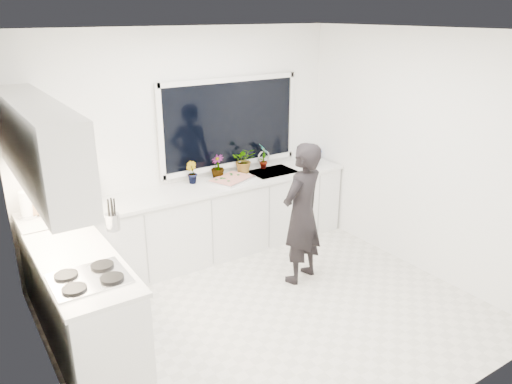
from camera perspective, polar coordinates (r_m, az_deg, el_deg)
floor at (r=5.16m, az=1.52°, el=-13.73°), size 4.00×3.50×0.02m
wall_back at (r=6.01m, az=-8.05°, el=5.32°), size 4.00×0.02×2.70m
wall_left at (r=3.84m, az=-23.81°, el=-4.87°), size 0.02×3.50×2.70m
wall_right at (r=5.88m, az=17.97°, el=4.22°), size 0.02×3.50×2.70m
ceiling at (r=4.29m, az=1.86°, el=18.08°), size 4.00×3.50×0.02m
window at (r=6.20m, az=-2.96°, el=7.86°), size 1.80×0.02×1.00m
base_cabinets_back at (r=6.04m, az=-6.35°, el=-3.67°), size 3.92×0.58×0.88m
base_cabinets_left at (r=4.62m, az=-18.83°, el=-12.72°), size 0.58×1.60×0.88m
countertop_back at (r=5.86m, az=-6.47°, el=0.42°), size 3.94×0.62×0.04m
countertop_left at (r=4.39m, az=-19.50°, el=-7.64°), size 0.62×1.60×0.04m
upper_cabinets at (r=4.37m, az=-23.63°, el=5.06°), size 0.34×2.10×0.70m
sink at (r=6.39m, az=1.88°, el=1.93°), size 0.58×0.42×0.14m
faucet at (r=6.50m, az=0.88°, el=3.73°), size 0.03×0.03×0.22m
stovetop at (r=4.07m, az=-18.55°, el=-9.27°), size 0.56×0.48×0.03m
person at (r=5.41m, az=5.28°, el=-2.48°), size 0.66×0.53×1.58m
pizza_tray at (r=6.02m, az=-2.83°, el=1.42°), size 0.61×0.53×0.03m
pizza at (r=6.02m, az=-2.84°, el=1.58°), size 0.55×0.48×0.01m
watering_can at (r=6.94m, az=6.46°, el=4.28°), size 0.17×0.17×0.13m
paper_towel_roll at (r=5.40m, az=-24.80°, el=-1.42°), size 0.13×0.13×0.26m
knife_block at (r=5.45m, az=-24.15°, el=-1.35°), size 0.16×0.14×0.22m
utensil_crock at (r=4.85m, az=-16.05°, el=-3.30°), size 0.14×0.14×0.16m
picture_frame_large at (r=5.59m, az=-20.88°, el=-0.06°), size 0.22×0.08×0.28m
picture_frame_small at (r=5.63m, az=-18.95°, el=0.42°), size 0.25×0.07×0.30m
herb_plants at (r=6.24m, az=-2.07°, el=3.48°), size 1.21×0.37×0.33m
soap_bottles at (r=6.56m, az=6.65°, el=3.88°), size 0.16×0.15×0.28m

